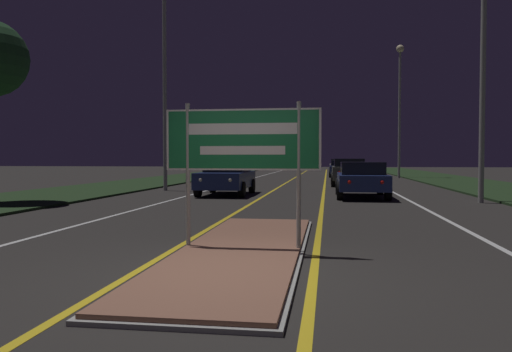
{
  "coord_description": "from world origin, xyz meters",
  "views": [
    {
      "loc": [
        1.34,
        -6.13,
        1.51
      ],
      "look_at": [
        0.0,
        3.15,
        1.17
      ],
      "focal_mm": 35.0,
      "sensor_mm": 36.0,
      "label": 1
    }
  ],
  "objects_px": {
    "car_approaching_0": "(227,177)",
    "streetlight_right_near": "(484,4)",
    "car_receding_1": "(349,171)",
    "car_receding_2": "(341,168)",
    "car_receding_0": "(361,178)",
    "streetlight_right_far": "(400,89)",
    "car_receding_3": "(340,166)",
    "highway_sign": "(242,145)",
    "streetlight_left_near": "(165,50)"
  },
  "relations": [
    {
      "from": "car_approaching_0",
      "to": "streetlight_right_near",
      "type": "bearing_deg",
      "value": -14.82
    },
    {
      "from": "car_receding_1",
      "to": "car_receding_2",
      "type": "relative_size",
      "value": 1.0
    },
    {
      "from": "car_receding_0",
      "to": "car_approaching_0",
      "type": "height_order",
      "value": "car_approaching_0"
    },
    {
      "from": "streetlight_right_near",
      "to": "streetlight_right_far",
      "type": "distance_m",
      "value": 21.19
    },
    {
      "from": "car_receding_1",
      "to": "car_receding_3",
      "type": "relative_size",
      "value": 1.05
    },
    {
      "from": "car_approaching_0",
      "to": "highway_sign",
      "type": "bearing_deg",
      "value": -77.27
    },
    {
      "from": "car_receding_0",
      "to": "streetlight_left_near",
      "type": "bearing_deg",
      "value": 162.04
    },
    {
      "from": "highway_sign",
      "to": "streetlight_right_near",
      "type": "distance_m",
      "value": 12.75
    },
    {
      "from": "streetlight_right_near",
      "to": "car_receding_0",
      "type": "height_order",
      "value": "streetlight_right_near"
    },
    {
      "from": "highway_sign",
      "to": "car_approaching_0",
      "type": "height_order",
      "value": "highway_sign"
    },
    {
      "from": "car_receding_2",
      "to": "car_receding_3",
      "type": "relative_size",
      "value": 1.06
    },
    {
      "from": "streetlight_left_near",
      "to": "car_receding_2",
      "type": "relative_size",
      "value": 2.26
    },
    {
      "from": "streetlight_left_near",
      "to": "streetlight_right_near",
      "type": "relative_size",
      "value": 0.87
    },
    {
      "from": "streetlight_right_near",
      "to": "car_receding_1",
      "type": "height_order",
      "value": "streetlight_right_near"
    },
    {
      "from": "highway_sign",
      "to": "car_receding_0",
      "type": "relative_size",
      "value": 0.55
    },
    {
      "from": "car_receding_2",
      "to": "highway_sign",
      "type": "bearing_deg",
      "value": -94.16
    },
    {
      "from": "car_receding_2",
      "to": "car_approaching_0",
      "type": "relative_size",
      "value": 1.04
    },
    {
      "from": "streetlight_right_near",
      "to": "car_approaching_0",
      "type": "bearing_deg",
      "value": 165.18
    },
    {
      "from": "highway_sign",
      "to": "car_receding_0",
      "type": "bearing_deg",
      "value": 77.35
    },
    {
      "from": "streetlight_left_near",
      "to": "car_receding_0",
      "type": "distance_m",
      "value": 10.84
    },
    {
      "from": "streetlight_right_far",
      "to": "car_approaching_0",
      "type": "distance_m",
      "value": 21.82
    },
    {
      "from": "highway_sign",
      "to": "car_receding_0",
      "type": "height_order",
      "value": "highway_sign"
    },
    {
      "from": "streetlight_left_near",
      "to": "car_receding_3",
      "type": "bearing_deg",
      "value": 71.46
    },
    {
      "from": "car_receding_1",
      "to": "car_receding_3",
      "type": "xyz_separation_m",
      "value": [
        -0.01,
        20.34,
        -0.05
      ]
    },
    {
      "from": "car_receding_0",
      "to": "car_receding_1",
      "type": "relative_size",
      "value": 1.05
    },
    {
      "from": "streetlight_left_near",
      "to": "car_receding_1",
      "type": "height_order",
      "value": "streetlight_left_near"
    },
    {
      "from": "car_receding_3",
      "to": "car_approaching_0",
      "type": "distance_m",
      "value": 28.27
    },
    {
      "from": "streetlight_right_far",
      "to": "streetlight_left_near",
      "type": "bearing_deg",
      "value": -127.71
    },
    {
      "from": "streetlight_right_far",
      "to": "car_receding_0",
      "type": "bearing_deg",
      "value": -101.79
    },
    {
      "from": "highway_sign",
      "to": "streetlight_right_near",
      "type": "xyz_separation_m",
      "value": [
        6.44,
        9.85,
        4.92
      ]
    },
    {
      "from": "streetlight_left_near",
      "to": "car_receding_0",
      "type": "height_order",
      "value": "streetlight_left_near"
    },
    {
      "from": "highway_sign",
      "to": "streetlight_right_far",
      "type": "relative_size",
      "value": 0.25
    },
    {
      "from": "streetlight_left_near",
      "to": "car_receding_1",
      "type": "distance_m",
      "value": 11.55
    },
    {
      "from": "highway_sign",
      "to": "streetlight_right_far",
      "type": "xyz_separation_m",
      "value": [
        6.66,
        31.04,
        4.95
      ]
    },
    {
      "from": "highway_sign",
      "to": "car_approaching_0",
      "type": "distance_m",
      "value": 12.63
    },
    {
      "from": "car_approaching_0",
      "to": "streetlight_right_far",
      "type": "bearing_deg",
      "value": 63.29
    },
    {
      "from": "streetlight_right_near",
      "to": "car_receding_3",
      "type": "height_order",
      "value": "streetlight_right_near"
    },
    {
      "from": "highway_sign",
      "to": "streetlight_left_near",
      "type": "distance_m",
      "value": 16.44
    },
    {
      "from": "streetlight_left_near",
      "to": "car_receding_1",
      "type": "bearing_deg",
      "value": 31.39
    },
    {
      "from": "streetlight_right_far",
      "to": "car_receding_2",
      "type": "xyz_separation_m",
      "value": [
        -4.31,
        1.25,
        -5.97
      ]
    },
    {
      "from": "streetlight_right_far",
      "to": "car_approaching_0",
      "type": "bearing_deg",
      "value": -116.71
    },
    {
      "from": "streetlight_right_far",
      "to": "car_receding_2",
      "type": "height_order",
      "value": "streetlight_right_far"
    },
    {
      "from": "streetlight_right_far",
      "to": "car_receding_0",
      "type": "xyz_separation_m",
      "value": [
        -4.05,
        -19.38,
        -5.94
      ]
    },
    {
      "from": "streetlight_left_near",
      "to": "streetlight_right_near",
      "type": "height_order",
      "value": "streetlight_right_near"
    },
    {
      "from": "car_receding_1",
      "to": "highway_sign",
      "type": "bearing_deg",
      "value": -97.1
    },
    {
      "from": "highway_sign",
      "to": "car_receding_1",
      "type": "height_order",
      "value": "highway_sign"
    },
    {
      "from": "streetlight_left_near",
      "to": "car_receding_2",
      "type": "distance_m",
      "value": 20.54
    },
    {
      "from": "streetlight_right_far",
      "to": "car_receding_0",
      "type": "height_order",
      "value": "streetlight_right_far"
    },
    {
      "from": "streetlight_left_near",
      "to": "streetlight_right_near",
      "type": "xyz_separation_m",
      "value": [
        12.57,
        -4.65,
        0.16
      ]
    },
    {
      "from": "car_receding_2",
      "to": "car_receding_1",
      "type": "bearing_deg",
      "value": -89.5
    }
  ]
}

